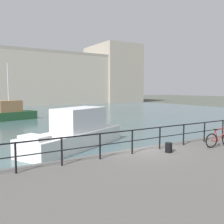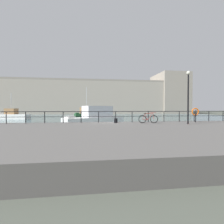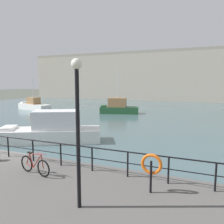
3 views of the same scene
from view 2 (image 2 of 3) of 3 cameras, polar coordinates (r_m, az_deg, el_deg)
ground_plane at (r=17.87m, az=-1.25°, el=-5.96°), size 240.00×240.00×0.00m
water_basin at (r=47.91m, az=-5.49°, el=-1.46°), size 80.00×60.00×0.01m
quay_promenade at (r=11.45m, az=2.61°, el=-7.82°), size 56.00×13.00×0.87m
harbor_building at (r=73.79m, az=-1.67°, el=4.59°), size 78.14×16.13×16.77m
moored_cabin_cruiser at (r=41.91m, az=-29.41°, el=-0.98°), size 7.57×4.06×5.32m
moored_small_launch at (r=22.83m, az=-5.48°, el=-1.95°), size 7.96×5.55×2.51m
moored_blue_motorboat at (r=40.17m, az=-7.91°, el=-0.63°), size 6.11×3.43×6.87m
quay_railing at (r=17.24m, az=3.82°, el=-0.86°), size 24.51×0.07×1.08m
parked_bicycle at (r=16.60m, az=11.49°, el=-2.16°), size 1.76×0.35×0.98m
mooring_bollard at (r=16.43m, az=1.21°, el=-2.77°), size 0.32×0.32×0.44m
life_ring_stand at (r=19.05m, az=25.07°, el=-0.06°), size 0.75×0.16×1.40m
quay_lamp_post at (r=16.62m, az=23.17°, el=6.44°), size 0.32×0.32×4.53m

